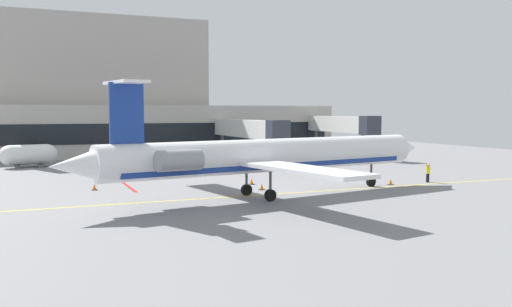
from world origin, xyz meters
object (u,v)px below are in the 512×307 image
object	(u,v)px
marshaller	(428,173)
regional_jet	(267,156)
pushback_tractor	(285,158)
fuel_tank	(29,155)
baggage_tug	(115,168)

from	to	relation	value
marshaller	regional_jet	bearing A→B (deg)	-172.42
pushback_tractor	fuel_tank	bearing A→B (deg)	161.99
regional_jet	pushback_tractor	world-z (taller)	regional_jet
regional_jet	pushback_tractor	bearing A→B (deg)	61.02
baggage_tug	fuel_tank	xyz separation A→B (m)	(-8.18, 14.23, 0.62)
pushback_tractor	marshaller	size ratio (longest dim) A/B	1.91
regional_jet	marshaller	size ratio (longest dim) A/B	18.34
baggage_tug	regional_jet	bearing A→B (deg)	-63.78
baggage_tug	marshaller	world-z (taller)	baggage_tug
baggage_tug	fuel_tank	distance (m)	16.42
regional_jet	baggage_tug	xyz separation A→B (m)	(-9.02, 18.32, -2.37)
baggage_tug	fuel_tank	bearing A→B (deg)	119.90
baggage_tug	pushback_tractor	bearing A→B (deg)	11.78
regional_jet	baggage_tug	size ratio (longest dim) A/B	10.67
baggage_tug	pushback_tractor	xyz separation A→B (m)	(21.67, 4.52, 0.05)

